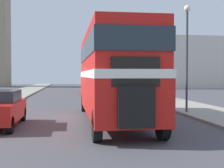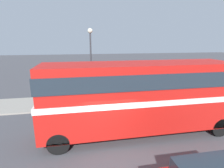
{
  "view_description": "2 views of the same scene",
  "coord_description": "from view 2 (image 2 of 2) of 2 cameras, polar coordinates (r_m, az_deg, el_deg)",
  "views": [
    {
      "loc": [
        -1.01,
        -16.02,
        2.14
      ],
      "look_at": [
        0.96,
        -1.81,
        1.73
      ],
      "focal_mm": 50.0,
      "sensor_mm": 36.0,
      "label": 1
    },
    {
      "loc": [
        -7.6,
        1.29,
        5.15
      ],
      "look_at": [
        0.96,
        -0.31,
        2.96
      ],
      "focal_mm": 28.0,
      "sensor_mm": 36.0,
      "label": 2
    }
  ],
  "objects": [
    {
      "name": "double_decker_bus",
      "position": [
        9.52,
        9.03,
        -2.88
      ],
      "size": [
        2.48,
        10.55,
        4.01
      ],
      "color": "red",
      "rests_on": "ground_plane"
    },
    {
      "name": "sidewalk_right",
      "position": [
        15.28,
        -5.19,
        -5.39
      ],
      "size": [
        3.5,
        120.0,
        0.12
      ],
      "color": "gray",
      "rests_on": "ground_plane"
    },
    {
      "name": "ground_plane",
      "position": [
        9.27,
        -0.86,
        -19.62
      ],
      "size": [
        120.0,
        120.0,
        0.0
      ],
      "primitive_type": "plane",
      "color": "#47474C"
    },
    {
      "name": "street_lamp",
      "position": [
        13.12,
        -6.92,
        8.8
      ],
      "size": [
        0.36,
        0.36,
        5.86
      ],
      "color": "#38383D",
      "rests_on": "sidewalk_right"
    }
  ]
}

